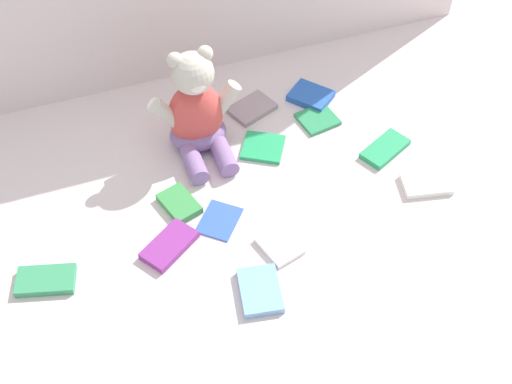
# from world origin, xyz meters

# --- Properties ---
(ground_plane) EXTENTS (3.20, 3.20, 0.00)m
(ground_plane) POSITION_xyz_m (0.00, 0.00, 0.00)
(ground_plane) COLOR silver
(teddy_bear) EXTENTS (0.24, 0.21, 0.29)m
(teddy_bear) POSITION_xyz_m (-0.08, 0.19, 0.11)
(teddy_bear) COLOR #D84C47
(teddy_bear) RESTS_ON ground_plane
(book_case_0) EXTENTS (0.11, 0.10, 0.01)m
(book_case_0) POSITION_xyz_m (0.24, 0.16, 0.01)
(book_case_0) COLOR #2D8F58
(book_case_0) RESTS_ON ground_plane
(book_case_1) EXTENTS (0.14, 0.14, 0.01)m
(book_case_1) POSITION_xyz_m (0.07, 0.11, 0.01)
(book_case_1) COLOR #24A65F
(book_case_1) RESTS_ON ground_plane
(book_case_2) EXTENTS (0.10, 0.12, 0.02)m
(book_case_2) POSITION_xyz_m (-0.18, -0.00, 0.01)
(book_case_2) COLOR #3C954A
(book_case_2) RESTS_ON ground_plane
(book_case_3) EXTENTS (0.13, 0.13, 0.01)m
(book_case_3) POSITION_xyz_m (-0.11, -0.07, 0.00)
(book_case_3) COLOR blue
(book_case_3) RESTS_ON ground_plane
(book_case_4) EXTENTS (0.15, 0.13, 0.02)m
(book_case_4) POSITION_xyz_m (-0.23, -0.11, 0.01)
(book_case_4) COLOR #8C2F8C
(book_case_4) RESTS_ON ground_plane
(book_case_5) EXTENTS (0.10, 0.11, 0.01)m
(book_case_5) POSITION_xyz_m (0.00, -0.19, 0.01)
(book_case_5) COLOR white
(book_case_5) RESTS_ON ground_plane
(book_case_6) EXTENTS (0.14, 0.12, 0.01)m
(book_case_6) POSITION_xyz_m (0.09, 0.26, 0.01)
(book_case_6) COLOR #A18A92
(book_case_6) RESTS_ON ground_plane
(book_case_7) EXTENTS (0.14, 0.10, 0.02)m
(book_case_7) POSITION_xyz_m (-0.51, -0.11, 0.01)
(book_case_7) COLOR #38945F
(book_case_7) RESTS_ON ground_plane
(book_case_8) EXTENTS (0.14, 0.14, 0.02)m
(book_case_8) POSITION_xyz_m (0.26, 0.25, 0.01)
(book_case_8) COLOR blue
(book_case_8) RESTS_ON ground_plane
(book_case_9) EXTENTS (0.15, 0.12, 0.02)m
(book_case_9) POSITION_xyz_m (0.36, -0.00, 0.01)
(book_case_9) COLOR #269D5E
(book_case_9) RESTS_ON ground_plane
(book_case_10) EXTENTS (0.10, 0.13, 0.02)m
(book_case_10) POSITION_xyz_m (-0.08, -0.29, 0.01)
(book_case_10) COLOR #7FB0E6
(book_case_10) RESTS_ON ground_plane
(book_case_11) EXTENTS (0.13, 0.10, 0.02)m
(book_case_11) POSITION_xyz_m (0.40, -0.14, 0.01)
(book_case_11) COLOR white
(book_case_11) RESTS_ON ground_plane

